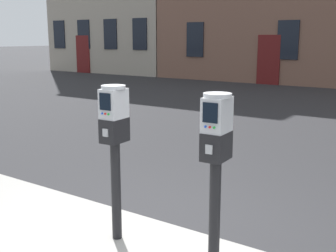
# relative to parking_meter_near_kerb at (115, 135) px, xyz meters

# --- Properties ---
(ground_plane) EXTENTS (160.00, 160.00, 0.00)m
(ground_plane) POSITION_rel_parking_meter_near_kerb_xyz_m (0.26, 0.33, -1.14)
(ground_plane) COLOR #28282B
(parking_meter_near_kerb) EXTENTS (0.23, 0.26, 1.45)m
(parking_meter_near_kerb) POSITION_rel_parking_meter_near_kerb_xyz_m (0.00, 0.00, 0.00)
(parking_meter_near_kerb) COLOR black
(parking_meter_near_kerb) RESTS_ON sidewalk_slab
(parking_meter_twin_adjacent) EXTENTS (0.23, 0.26, 1.45)m
(parking_meter_twin_adjacent) POSITION_rel_parking_meter_near_kerb_xyz_m (1.03, 0.00, 0.00)
(parking_meter_twin_adjacent) COLOR black
(parking_meter_twin_adjacent) RESTS_ON sidewalk_slab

